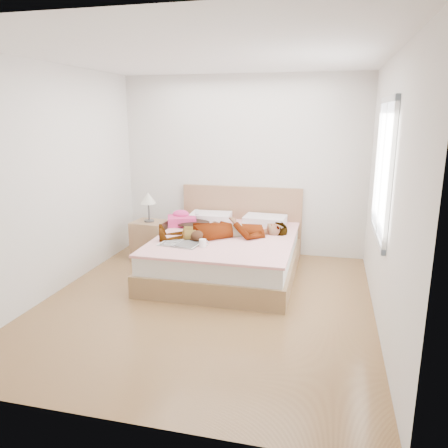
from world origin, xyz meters
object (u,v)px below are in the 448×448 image
object	(u,v)px
towel	(182,219)
coffee_mug	(203,243)
phone	(197,212)
bed	(227,252)
magazine	(180,244)
plush_toy	(198,235)
nightstand	(150,237)
woman	(225,227)

from	to	relation	value
towel	coffee_mug	distance (m)	1.13
phone	towel	xyz separation A→B (m)	(-0.23, 0.01, -0.12)
bed	coffee_mug	size ratio (longest dim) A/B	17.07
towel	magazine	size ratio (longest dim) A/B	0.93
magazine	plush_toy	xyz separation A→B (m)	(0.17, 0.19, 0.06)
bed	plush_toy	distance (m)	0.56
coffee_mug	nightstand	xyz separation A→B (m)	(-1.05, 0.87, -0.24)
plush_toy	nightstand	size ratio (longest dim) A/B	0.27
bed	magazine	size ratio (longest dim) A/B	4.03
nightstand	plush_toy	bearing A→B (deg)	-34.65
magazine	nightstand	bearing A→B (deg)	132.23
towel	bed	bearing A→B (deg)	-25.31
coffee_mug	plush_toy	bearing A→B (deg)	119.95
phone	magazine	distance (m)	0.93
bed	coffee_mug	world-z (taller)	bed
phone	plush_toy	distance (m)	0.77
nightstand	phone	bearing A→B (deg)	6.95
towel	coffee_mug	bearing A→B (deg)	-58.04
phone	bed	xyz separation A→B (m)	(0.52, -0.35, -0.44)
woman	nightstand	size ratio (longest dim) A/B	1.75
towel	nightstand	distance (m)	0.54
plush_toy	nightstand	bearing A→B (deg)	145.35
plush_toy	coffee_mug	bearing A→B (deg)	-60.05
magazine	plush_toy	distance (m)	0.26
woman	towel	xyz separation A→B (m)	(-0.73, 0.41, -0.03)
bed	plush_toy	bearing A→B (deg)	-127.84
towel	plush_toy	world-z (taller)	towel
woman	nightstand	distance (m)	1.27
nightstand	magazine	bearing A→B (deg)	-47.77
plush_toy	towel	bearing A→B (deg)	122.58
woman	phone	xyz separation A→B (m)	(-0.50, 0.40, 0.08)
towel	magazine	bearing A→B (deg)	-72.19
coffee_mug	plush_toy	distance (m)	0.27
magazine	coffee_mug	xyz separation A→B (m)	(0.30, -0.04, 0.04)
plush_toy	magazine	bearing A→B (deg)	-131.48
magazine	coffee_mug	size ratio (longest dim) A/B	4.23
towel	coffee_mug	world-z (taller)	towel
bed	towel	bearing A→B (deg)	154.69
plush_toy	phone	bearing A→B (deg)	108.04
woman	towel	distance (m)	0.84
magazine	bed	bearing A→B (deg)	50.87
woman	plush_toy	world-z (taller)	woman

